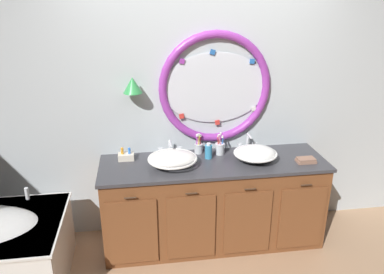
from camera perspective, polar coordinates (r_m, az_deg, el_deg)
The scene contains 12 objects.
ground_plane at distance 3.69m, azimuth 2.53°, elevation -17.35°, with size 14.00×14.00×0.00m, color tan.
back_wall_assembly at distance 3.60m, azimuth 1.25°, elevation 5.32°, with size 6.40×0.26×2.60m.
vanity_counter at distance 3.66m, azimuth 3.16°, elevation -9.68°, with size 2.06×0.65×0.84m.
sink_basin_left at distance 3.36m, azimuth -2.95°, elevation -3.28°, with size 0.44×0.44×0.13m.
sink_basin_right at distance 3.50m, azimuth 9.50°, elevation -2.47°, with size 0.40×0.40×0.14m.
faucet_set_left at distance 3.59m, azimuth -3.33°, elevation -1.77°, with size 0.23×0.14×0.14m.
faucet_set_right at distance 3.73m, azimuth 8.36°, elevation -0.96°, with size 0.20×0.13×0.17m.
toothbrush_holder_left at distance 3.62m, azimuth 0.99°, elevation -1.58°, with size 0.09×0.09×0.21m.
toothbrush_holder_right at distance 3.60m, azimuth 4.20°, elevation -1.66°, with size 0.09×0.09×0.22m.
soap_dispenser at distance 3.51m, azimuth 2.50°, elevation -2.16°, with size 0.07×0.07×0.16m.
folded_hand_towel at distance 3.59m, azimuth 16.75°, elevation -3.36°, with size 0.17×0.10×0.04m.
toiletry_basket at distance 3.54m, azimuth -9.88°, elevation -2.86°, with size 0.14×0.10×0.12m.
Camera 1 is at (-0.57, -2.83, 2.30)m, focal length 35.48 mm.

